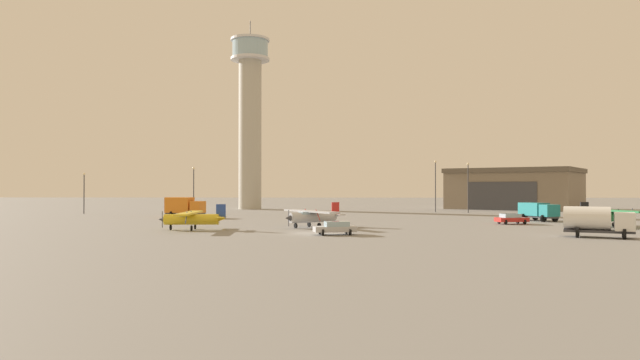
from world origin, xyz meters
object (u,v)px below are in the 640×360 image
(control_tower, at_px, (250,111))
(light_post_east, at_px, (84,189))
(airplane_silver, at_px, (313,216))
(light_post_north, at_px, (194,186))
(truck_box_orange, at_px, (184,206))
(truck_box_teal, at_px, (538,210))
(airplane_yellow, at_px, (192,218))
(car_red, at_px, (511,218))
(car_silver, at_px, (335,228))
(light_post_west, at_px, (468,183))
(airplane_green, at_px, (608,215))
(light_post_centre, at_px, (435,182))
(truck_fuel_tanker_white, at_px, (597,220))

(control_tower, distance_m, light_post_east, 39.24)
(airplane_silver, xyz_separation_m, light_post_north, (-23.85, 36.05, 3.74))
(truck_box_orange, bearing_deg, truck_box_teal, 5.45)
(airplane_yellow, relative_size, car_red, 2.27)
(car_silver, height_order, light_post_east, light_post_east)
(truck_box_orange, xyz_separation_m, car_silver, (24.43, -32.27, -1.02))
(airplane_silver, relative_size, truck_box_teal, 1.39)
(truck_box_orange, distance_m, light_post_north, 14.74)
(airplane_silver, bearing_deg, airplane_yellow, -17.78)
(truck_box_teal, xyz_separation_m, car_silver, (-29.26, -24.34, -0.76))
(control_tower, xyz_separation_m, light_post_west, (44.25, -16.45, -16.10))
(airplane_green, distance_m, light_post_west, 38.38)
(light_post_west, xyz_separation_m, light_post_north, (-51.76, -3.39, -0.46))
(airplane_green, xyz_separation_m, light_post_east, (-79.52, 30.82, 3.12))
(control_tower, height_order, airplane_yellow, control_tower)
(light_post_north, bearing_deg, truck_box_orange, -81.58)
(light_post_west, bearing_deg, airplane_green, -77.31)
(car_red, bearing_deg, light_post_west, 74.40)
(control_tower, xyz_separation_m, car_red, (42.21, -49.14, -20.96))
(light_post_east, bearing_deg, light_post_centre, 7.55)
(airplane_green, relative_size, light_post_east, 1.38)
(airplane_silver, relative_size, car_silver, 1.99)
(light_post_east, bearing_deg, airplane_green, -21.18)
(truck_box_orange, bearing_deg, airplane_green, -4.83)
(light_post_centre, bearing_deg, light_post_north, -172.99)
(truck_box_teal, relative_size, truck_fuel_tanker_white, 1.00)
(truck_box_orange, height_order, light_post_north, light_post_north)
(truck_box_teal, bearing_deg, light_post_east, -125.18)
(airplane_silver, height_order, light_post_west, light_post_west)
(airplane_yellow, relative_size, airplane_green, 0.96)
(truck_box_orange, distance_m, car_silver, 40.49)
(car_silver, relative_size, light_post_east, 0.61)
(airplane_silver, relative_size, truck_box_orange, 1.37)
(truck_box_orange, bearing_deg, airplane_yellow, -58.93)
(light_post_east, distance_m, light_post_north, 19.62)
(light_post_north, bearing_deg, airplane_green, -29.36)
(airplane_green, distance_m, truck_box_orange, 61.27)
(light_post_west, distance_m, light_post_north, 51.88)
(light_post_centre, bearing_deg, airplane_green, -70.26)
(truck_fuel_tanker_white, relative_size, truck_box_orange, 0.99)
(truck_box_teal, bearing_deg, airplane_silver, -87.36)
(airplane_green, height_order, car_silver, airplane_green)
(control_tower, bearing_deg, car_red, -49.33)
(airplane_green, xyz_separation_m, light_post_centre, (-14.17, 39.48, 4.45))
(light_post_east, relative_size, light_post_centre, 0.75)
(car_silver, height_order, light_post_centre, light_post_centre)
(light_post_east, bearing_deg, airplane_yellow, -51.67)
(truck_box_teal, bearing_deg, truck_fuel_tanker_white, -29.29)
(airplane_green, height_order, truck_box_orange, truck_box_orange)
(airplane_silver, bearing_deg, car_red, 158.83)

